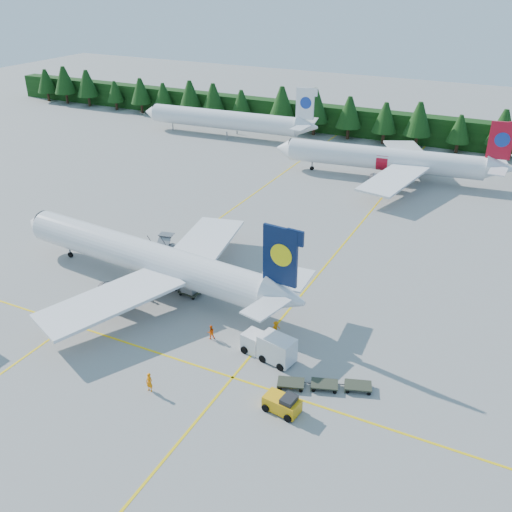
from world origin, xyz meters
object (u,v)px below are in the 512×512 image
at_px(airstairs, 156,267).
at_px(airliner_red, 380,159).
at_px(airliner_navy, 139,255).
at_px(service_truck, 269,346).
at_px(baggage_tug, 283,404).

bearing_deg(airstairs, airliner_red, 61.62).
bearing_deg(airliner_navy, service_truck, -13.08).
bearing_deg(airliner_red, service_truck, -91.45).
distance_m(airliner_red, baggage_tug, 64.54).
distance_m(airliner_navy, airliner_red, 52.94).
bearing_deg(airliner_red, airstairs, -113.80).
distance_m(airliner_red, service_truck, 57.64).
bearing_deg(airliner_red, airliner_navy, -113.44).
xyz_separation_m(airliner_red, airstairs, (-14.93, -48.10, -2.74)).
relative_size(airliner_red, airstairs, 6.52).
bearing_deg(airliner_navy, airliner_red, 78.16).
bearing_deg(service_truck, airliner_navy, 172.92).
relative_size(airstairs, service_truck, 1.07).
xyz_separation_m(airliner_navy, baggage_tug, (24.92, -13.11, -2.73)).
distance_m(airliner_red, airstairs, 50.43).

